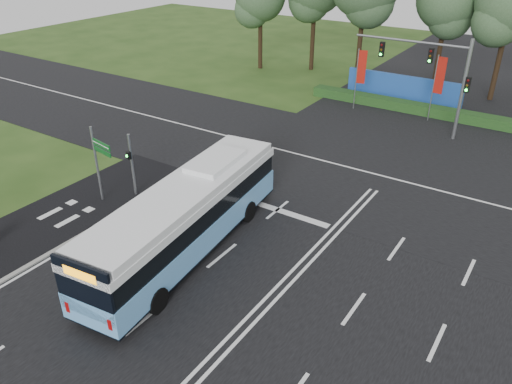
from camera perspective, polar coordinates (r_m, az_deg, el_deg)
ground at (r=21.98m, az=3.11°, el=-10.12°), size 120.00×120.00×0.00m
road_main at (r=21.97m, az=3.11°, el=-10.08°), size 20.00×120.00×0.04m
road_cross at (r=31.40m, az=14.32°, el=1.74°), size 120.00×14.00×0.05m
bike_path at (r=27.72m, az=-23.25°, el=-3.63°), size 5.00×18.00×0.06m
kerb_strip at (r=25.94m, az=-20.19°, el=-5.21°), size 0.25×18.00×0.12m
city_bus at (r=22.97m, az=-7.95°, el=-2.85°), size 4.06×13.06×3.69m
pedestrian_signal at (r=28.31m, az=-14.07°, el=3.24°), size 0.35×0.43×3.70m
street_sign at (r=27.71m, az=-17.52°, el=3.78°), size 1.68×0.39×4.36m
banner_flag_left at (r=41.85m, az=11.81°, el=13.41°), size 0.71×0.24×4.94m
banner_flag_mid at (r=40.53m, az=20.08°, el=11.97°), size 0.75×0.15×5.11m
traffic_light_gantry at (r=37.52m, az=20.16°, el=12.89°), size 8.41×0.28×7.00m
hedge at (r=42.50m, az=20.36°, el=8.49°), size 22.00×1.20×0.80m
blue_hoarding at (r=45.55m, az=16.46°, el=11.31°), size 10.00×0.30×2.20m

